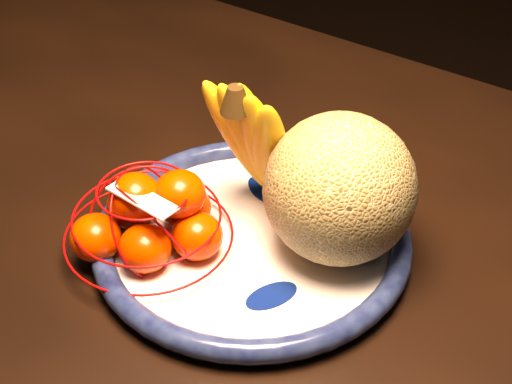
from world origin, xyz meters
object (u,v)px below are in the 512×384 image
at_px(fruit_bowl, 252,238).
at_px(mandarin_bag, 152,219).
at_px(dining_table, 246,252).
at_px(cantaloupe, 340,189).
at_px(banana_bunch, 257,138).

xyz_separation_m(fruit_bowl, mandarin_bag, (-0.09, -0.05, 0.03)).
bearing_deg(dining_table, fruit_bowl, -49.21).
relative_size(cantaloupe, banana_bunch, 0.84).
distance_m(cantaloupe, banana_bunch, 0.11).
distance_m(banana_bunch, mandarin_bag, 0.14).
xyz_separation_m(cantaloupe, mandarin_bag, (-0.17, -0.08, -0.04)).
distance_m(dining_table, cantaloupe, 0.21).
bearing_deg(mandarin_bag, fruit_bowl, 31.24).
distance_m(fruit_bowl, banana_bunch, 0.11).
bearing_deg(cantaloupe, fruit_bowl, -160.21).
relative_size(dining_table, mandarin_bag, 6.46).
distance_m(dining_table, mandarin_bag, 0.17).
bearing_deg(fruit_bowl, dining_table, 123.60).
relative_size(banana_bunch, mandarin_bag, 0.80).
xyz_separation_m(cantaloupe, banana_bunch, (-0.10, 0.02, 0.02)).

